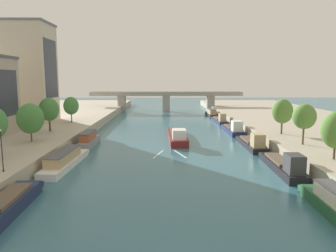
{
  "coord_description": "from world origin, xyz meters",
  "views": [
    {
      "loc": [
        -0.78,
        -17.8,
        12.44
      ],
      "look_at": [
        0.0,
        47.47,
        2.86
      ],
      "focal_mm": 34.29,
      "sensor_mm": 36.0,
      "label": 1
    }
  ],
  "objects_px": {
    "barge_midriver": "(177,136)",
    "lamppost_left_bank": "(2,148)",
    "tree_left_past_mid": "(71,106)",
    "tree_right_distant": "(282,111)",
    "tree_right_by_lamp": "(336,130)",
    "moored_boat_left_second": "(65,160)",
    "moored_boat_right_upstream": "(219,120)",
    "moored_boat_right_near": "(233,129)",
    "moored_boat_right_downstream": "(252,143)",
    "moored_boat_right_second": "(211,114)",
    "tree_left_end_of_row": "(49,110)",
    "bridge_far": "(166,99)",
    "moored_boat_left_near": "(89,140)",
    "tree_right_midway": "(304,117)",
    "tree_left_third": "(30,118)",
    "moored_boat_right_end": "(283,165)"
  },
  "relations": [
    {
      "from": "barge_midriver",
      "to": "lamppost_left_bank",
      "type": "bearing_deg",
      "value": -125.0
    },
    {
      "from": "tree_left_past_mid",
      "to": "tree_right_distant",
      "type": "bearing_deg",
      "value": -20.25
    },
    {
      "from": "tree_right_by_lamp",
      "to": "moored_boat_left_second",
      "type": "bearing_deg",
      "value": 172.59
    },
    {
      "from": "moored_boat_right_upstream",
      "to": "moored_boat_right_near",
      "type": "bearing_deg",
      "value": -89.27
    },
    {
      "from": "moored_boat_left_second",
      "to": "moored_boat_right_downstream",
      "type": "distance_m",
      "value": 32.66
    },
    {
      "from": "moored_boat_right_near",
      "to": "moored_boat_right_second",
      "type": "height_order",
      "value": "moored_boat_right_near"
    },
    {
      "from": "barge_midriver",
      "to": "tree_left_end_of_row",
      "type": "bearing_deg",
      "value": -176.41
    },
    {
      "from": "barge_midriver",
      "to": "moored_boat_left_second",
      "type": "relative_size",
      "value": 1.17
    },
    {
      "from": "moored_boat_right_upstream",
      "to": "bridge_far",
      "type": "xyz_separation_m",
      "value": [
        -14.95,
        33.63,
        3.87
      ]
    },
    {
      "from": "moored_boat_left_near",
      "to": "moored_boat_right_near",
      "type": "distance_m",
      "value": 33.25
    },
    {
      "from": "moored_boat_right_downstream",
      "to": "bridge_far",
      "type": "height_order",
      "value": "bridge_far"
    },
    {
      "from": "moored_boat_right_near",
      "to": "moored_boat_left_second",
      "type": "bearing_deg",
      "value": -136.6
    },
    {
      "from": "tree_right_midway",
      "to": "moored_boat_right_second",
      "type": "bearing_deg",
      "value": 96.56
    },
    {
      "from": "tree_left_third",
      "to": "lamppost_left_bank",
      "type": "bearing_deg",
      "value": -77.41
    },
    {
      "from": "moored_boat_right_near",
      "to": "bridge_far",
      "type": "bearing_deg",
      "value": 106.67
    },
    {
      "from": "moored_boat_left_near",
      "to": "tree_left_end_of_row",
      "type": "bearing_deg",
      "value": 155.05
    },
    {
      "from": "tree_left_past_mid",
      "to": "tree_right_by_lamp",
      "type": "bearing_deg",
      "value": -39.04
    },
    {
      "from": "moored_boat_right_second",
      "to": "tree_left_third",
      "type": "distance_m",
      "value": 65.29
    },
    {
      "from": "moored_boat_right_end",
      "to": "tree_right_by_lamp",
      "type": "distance_m",
      "value": 7.9
    },
    {
      "from": "moored_boat_right_near",
      "to": "tree_right_by_lamp",
      "type": "distance_m",
      "value": 34.12
    },
    {
      "from": "moored_boat_right_near",
      "to": "barge_midriver",
      "type": "bearing_deg",
      "value": -146.61
    },
    {
      "from": "tree_right_distant",
      "to": "tree_left_past_mid",
      "type": "bearing_deg",
      "value": 159.75
    },
    {
      "from": "moored_boat_right_second",
      "to": "tree_left_third",
      "type": "bearing_deg",
      "value": -125.05
    },
    {
      "from": "tree_right_distant",
      "to": "bridge_far",
      "type": "distance_m",
      "value": 68.0
    },
    {
      "from": "moored_boat_right_second",
      "to": "tree_right_distant",
      "type": "relative_size",
      "value": 1.94
    },
    {
      "from": "tree_right_midway",
      "to": "lamppost_left_bank",
      "type": "bearing_deg",
      "value": -159.97
    },
    {
      "from": "tree_left_past_mid",
      "to": "moored_boat_right_downstream",
      "type": "bearing_deg",
      "value": -25.96
    },
    {
      "from": "tree_left_past_mid",
      "to": "tree_left_end_of_row",
      "type": "bearing_deg",
      "value": -93.01
    },
    {
      "from": "barge_midriver",
      "to": "tree_right_distant",
      "type": "bearing_deg",
      "value": -14.83
    },
    {
      "from": "tree_left_end_of_row",
      "to": "barge_midriver",
      "type": "bearing_deg",
      "value": 3.59
    },
    {
      "from": "moored_boat_left_second",
      "to": "tree_left_third",
      "type": "bearing_deg",
      "value": 136.13
    },
    {
      "from": "moored_boat_right_end",
      "to": "moored_boat_right_upstream",
      "type": "distance_m",
      "value": 48.47
    },
    {
      "from": "moored_boat_right_second",
      "to": "tree_right_by_lamp",
      "type": "relative_size",
      "value": 2.06
    },
    {
      "from": "moored_boat_left_near",
      "to": "lamppost_left_bank",
      "type": "height_order",
      "value": "lamppost_left_bank"
    },
    {
      "from": "moored_boat_left_near",
      "to": "tree_right_by_lamp",
      "type": "relative_size",
      "value": 1.78
    },
    {
      "from": "barge_midriver",
      "to": "moored_boat_right_upstream",
      "type": "relative_size",
      "value": 1.29
    },
    {
      "from": "barge_midriver",
      "to": "tree_left_end_of_row",
      "type": "height_order",
      "value": "tree_left_end_of_row"
    },
    {
      "from": "tree_left_end_of_row",
      "to": "moored_boat_right_end",
      "type": "bearing_deg",
      "value": -28.61
    },
    {
      "from": "moored_boat_left_second",
      "to": "tree_right_by_lamp",
      "type": "xyz_separation_m",
      "value": [
        36.13,
        -4.7,
        4.97
      ]
    },
    {
      "from": "moored_boat_left_near",
      "to": "moored_boat_right_downstream",
      "type": "distance_m",
      "value": 30.13
    },
    {
      "from": "moored_boat_left_near",
      "to": "tree_right_distant",
      "type": "height_order",
      "value": "tree_right_distant"
    },
    {
      "from": "barge_midriver",
      "to": "tree_left_third",
      "type": "distance_m",
      "value": 27.99
    },
    {
      "from": "tree_left_third",
      "to": "lamppost_left_bank",
      "type": "distance_m",
      "value": 17.65
    },
    {
      "from": "tree_left_end_of_row",
      "to": "tree_right_by_lamp",
      "type": "xyz_separation_m",
      "value": [
        44.57,
        -22.89,
        -0.53
      ]
    },
    {
      "from": "tree_left_past_mid",
      "to": "tree_right_distant",
      "type": "height_order",
      "value": "tree_right_distant"
    },
    {
      "from": "moored_boat_right_end",
      "to": "tree_left_end_of_row",
      "type": "height_order",
      "value": "tree_left_end_of_row"
    },
    {
      "from": "lamppost_left_bank",
      "to": "tree_left_third",
      "type": "bearing_deg",
      "value": 102.59
    },
    {
      "from": "moored_boat_right_end",
      "to": "moored_boat_left_near",
      "type": "bearing_deg",
      "value": 150.4
    },
    {
      "from": "tree_left_third",
      "to": "tree_left_past_mid",
      "type": "height_order",
      "value": "tree_left_third"
    },
    {
      "from": "moored_boat_right_end",
      "to": "tree_left_third",
      "type": "height_order",
      "value": "tree_left_third"
    }
  ]
}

